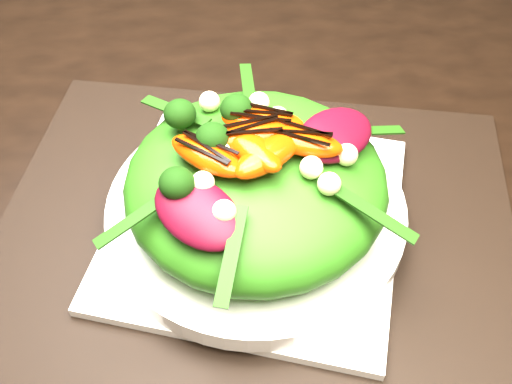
{
  "coord_description": "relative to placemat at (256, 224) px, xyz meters",
  "views": [
    {
      "loc": [
        0.24,
        -0.45,
        1.2
      ],
      "look_at": [
        0.27,
        -0.11,
        0.8
      ],
      "focal_mm": 42.0,
      "sensor_mm": 36.0,
      "label": 1
    }
  ],
  "objects": [
    {
      "name": "macadamia_nut",
      "position": [
        0.04,
        -0.03,
        0.1
      ],
      "size": [
        0.02,
        0.02,
        0.02
      ],
      "primitive_type": "sphere",
      "rotation": [
        0.0,
        0.0,
        0.36
      ],
      "color": "#CBBD8F",
      "rests_on": "lettuce_mound"
    },
    {
      "name": "orange_segment",
      "position": [
        -0.02,
        0.01,
        0.11
      ],
      "size": [
        0.07,
        0.04,
        0.02
      ],
      "primitive_type": "ellipsoid",
      "rotation": [
        0.0,
        0.0,
        -0.17
      ],
      "color": "red",
      "rests_on": "lettuce_mound"
    },
    {
      "name": "balsamic_drizzle",
      "position": [
        -0.02,
        0.01,
        0.12
      ],
      "size": [
        0.05,
        0.01,
        0.0
      ],
      "primitive_type": "cube",
      "rotation": [
        0.0,
        0.0,
        -0.17
      ],
      "color": "black",
      "rests_on": "orange_segment"
    },
    {
      "name": "salad_bowl",
      "position": [
        0.0,
        0.0,
        0.02
      ],
      "size": [
        0.32,
        0.32,
        0.02
      ],
      "primitive_type": "cylinder",
      "rotation": [
        0.0,
        0.0,
        -0.21
      ],
      "color": "white",
      "rests_on": "plate_base"
    },
    {
      "name": "broccoli_floret",
      "position": [
        -0.06,
        0.04,
        0.11
      ],
      "size": [
        0.05,
        0.05,
        0.04
      ],
      "primitive_type": "sphere",
      "rotation": [
        0.0,
        0.0,
        0.42
      ],
      "color": "black",
      "rests_on": "lettuce_mound"
    },
    {
      "name": "placemat",
      "position": [
        0.0,
        0.0,
        0.0
      ],
      "size": [
        0.55,
        0.46,
        0.0
      ],
      "primitive_type": "cube",
      "rotation": [
        0.0,
        0.0,
        -0.21
      ],
      "color": "black",
      "rests_on": "dining_table"
    },
    {
      "name": "plate_base",
      "position": [
        0.0,
        0.0,
        0.01
      ],
      "size": [
        0.33,
        0.33,
        0.01
      ],
      "primitive_type": "cube",
      "rotation": [
        0.0,
        0.0,
        -0.3
      ],
      "color": "white",
      "rests_on": "placemat"
    },
    {
      "name": "lettuce_mound",
      "position": [
        0.0,
        0.0,
        0.06
      ],
      "size": [
        0.28,
        0.28,
        0.08
      ],
      "primitive_type": "ellipsoid",
      "rotation": [
        0.0,
        0.0,
        -0.25
      ],
      "color": "#307215",
      "rests_on": "salad_bowl"
    },
    {
      "name": "radicchio_leaf",
      "position": [
        0.07,
        0.01,
        0.1
      ],
      "size": [
        0.1,
        0.09,
        0.02
      ],
      "primitive_type": "ellipsoid",
      "rotation": [
        0.0,
        0.0,
        0.69
      ],
      "color": "#4A0816",
      "rests_on": "lettuce_mound"
    }
  ]
}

